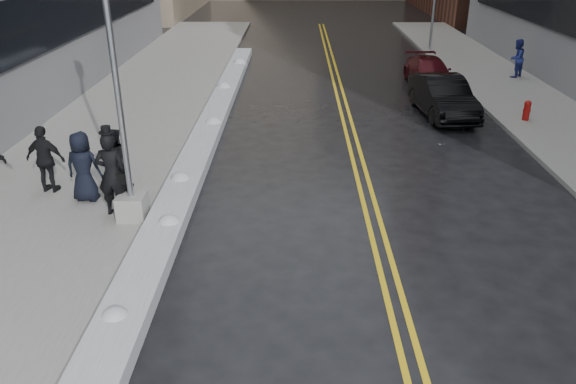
{
  "coord_description": "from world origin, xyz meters",
  "views": [
    {
      "loc": [
        0.58,
        -9.92,
        6.35
      ],
      "look_at": [
        0.42,
        1.05,
        1.3
      ],
      "focal_mm": 35.0,
      "sensor_mm": 36.0,
      "label": 1
    }
  ],
  "objects_px": {
    "pedestrian_b": "(115,159)",
    "pedestrian_east": "(516,58)",
    "lamppost": "(121,123)",
    "car_black": "(443,97)",
    "fire_hydrant": "(527,109)",
    "pedestrian_fedora": "(112,174)",
    "pedestrian_c": "(83,167)",
    "car_maroon": "(429,72)",
    "pedestrian_d": "(46,159)"
  },
  "relations": [
    {
      "from": "pedestrian_c",
      "to": "pedestrian_d",
      "type": "xyz_separation_m",
      "value": [
        -1.16,
        0.53,
        -0.01
      ]
    },
    {
      "from": "pedestrian_d",
      "to": "pedestrian_east",
      "type": "relative_size",
      "value": 1.01
    },
    {
      "from": "pedestrian_east",
      "to": "car_maroon",
      "type": "bearing_deg",
      "value": -25.97
    },
    {
      "from": "lamppost",
      "to": "fire_hydrant",
      "type": "xyz_separation_m",
      "value": [
        12.3,
        8.0,
        -1.98
      ]
    },
    {
      "from": "pedestrian_c",
      "to": "pedestrian_fedora",
      "type": "bearing_deg",
      "value": 148.22
    },
    {
      "from": "pedestrian_east",
      "to": "car_black",
      "type": "distance_m",
      "value": 7.53
    },
    {
      "from": "pedestrian_b",
      "to": "pedestrian_east",
      "type": "distance_m",
      "value": 19.97
    },
    {
      "from": "fire_hydrant",
      "to": "car_maroon",
      "type": "bearing_deg",
      "value": 112.42
    },
    {
      "from": "lamppost",
      "to": "pedestrian_fedora",
      "type": "height_order",
      "value": "lamppost"
    },
    {
      "from": "car_black",
      "to": "pedestrian_d",
      "type": "bearing_deg",
      "value": -153.16
    },
    {
      "from": "car_black",
      "to": "car_maroon",
      "type": "relative_size",
      "value": 1.06
    },
    {
      "from": "pedestrian_fedora",
      "to": "pedestrian_d",
      "type": "xyz_separation_m",
      "value": [
        -2.13,
        1.28,
        -0.13
      ]
    },
    {
      "from": "lamppost",
      "to": "car_maroon",
      "type": "bearing_deg",
      "value": 53.96
    },
    {
      "from": "pedestrian_east",
      "to": "car_maroon",
      "type": "xyz_separation_m",
      "value": [
        -4.29,
        -1.14,
        -0.42
      ]
    },
    {
      "from": "pedestrian_fedora",
      "to": "pedestrian_b",
      "type": "bearing_deg",
      "value": -72.87
    },
    {
      "from": "pedestrian_c",
      "to": "car_black",
      "type": "xyz_separation_m",
      "value": [
        10.89,
        8.02,
        -0.32
      ]
    },
    {
      "from": "car_maroon",
      "to": "pedestrian_east",
      "type": "bearing_deg",
      "value": 12.93
    },
    {
      "from": "pedestrian_east",
      "to": "car_maroon",
      "type": "distance_m",
      "value": 4.46
    },
    {
      "from": "fire_hydrant",
      "to": "car_maroon",
      "type": "distance_m",
      "value": 6.15
    },
    {
      "from": "lamppost",
      "to": "pedestrian_east",
      "type": "relative_size",
      "value": 4.31
    },
    {
      "from": "pedestrian_d",
      "to": "car_black",
      "type": "relative_size",
      "value": 0.4
    },
    {
      "from": "fire_hydrant",
      "to": "pedestrian_c",
      "type": "xyz_separation_m",
      "value": [
        -13.73,
        -7.01,
        0.51
      ]
    },
    {
      "from": "lamppost",
      "to": "car_maroon",
      "type": "height_order",
      "value": "lamppost"
    },
    {
      "from": "pedestrian_fedora",
      "to": "fire_hydrant",
      "type": "bearing_deg",
      "value": -146.44
    },
    {
      "from": "lamppost",
      "to": "fire_hydrant",
      "type": "height_order",
      "value": "lamppost"
    },
    {
      "from": "fire_hydrant",
      "to": "pedestrian_east",
      "type": "relative_size",
      "value": 0.41
    },
    {
      "from": "pedestrian_c",
      "to": "pedestrian_d",
      "type": "relative_size",
      "value": 1.01
    },
    {
      "from": "fire_hydrant",
      "to": "car_black",
      "type": "bearing_deg",
      "value": 160.37
    },
    {
      "from": "lamppost",
      "to": "fire_hydrant",
      "type": "relative_size",
      "value": 10.45
    },
    {
      "from": "pedestrian_d",
      "to": "car_black",
      "type": "distance_m",
      "value": 14.19
    },
    {
      "from": "fire_hydrant",
      "to": "pedestrian_b",
      "type": "relative_size",
      "value": 0.44
    },
    {
      "from": "pedestrian_fedora",
      "to": "car_maroon",
      "type": "distance_m",
      "value": 17.01
    },
    {
      "from": "car_black",
      "to": "car_maroon",
      "type": "height_order",
      "value": "car_black"
    },
    {
      "from": "pedestrian_east",
      "to": "lamppost",
      "type": "bearing_deg",
      "value": 5.33
    },
    {
      "from": "car_maroon",
      "to": "car_black",
      "type": "bearing_deg",
      "value": -97.99
    },
    {
      "from": "pedestrian_d",
      "to": "pedestrian_fedora",
      "type": "bearing_deg",
      "value": 157.44
    },
    {
      "from": "pedestrian_b",
      "to": "pedestrian_east",
      "type": "height_order",
      "value": "pedestrian_east"
    },
    {
      "from": "lamppost",
      "to": "pedestrian_c",
      "type": "height_order",
      "value": "lamppost"
    },
    {
      "from": "fire_hydrant",
      "to": "pedestrian_d",
      "type": "relative_size",
      "value": 0.41
    },
    {
      "from": "fire_hydrant",
      "to": "pedestrian_b",
      "type": "distance_m",
      "value": 14.57
    },
    {
      "from": "fire_hydrant",
      "to": "pedestrian_d",
      "type": "height_order",
      "value": "pedestrian_d"
    },
    {
      "from": "pedestrian_d",
      "to": "car_black",
      "type": "xyz_separation_m",
      "value": [
        12.05,
        7.49,
        -0.31
      ]
    },
    {
      "from": "pedestrian_c",
      "to": "lamppost",
      "type": "bearing_deg",
      "value": 151.25
    },
    {
      "from": "fire_hydrant",
      "to": "pedestrian_c",
      "type": "height_order",
      "value": "pedestrian_c"
    },
    {
      "from": "lamppost",
      "to": "car_black",
      "type": "bearing_deg",
      "value": 43.62
    },
    {
      "from": "pedestrian_b",
      "to": "fire_hydrant",
      "type": "bearing_deg",
      "value": -164.68
    },
    {
      "from": "pedestrian_east",
      "to": "car_black",
      "type": "bearing_deg",
      "value": 9.66
    },
    {
      "from": "car_maroon",
      "to": "pedestrian_b",
      "type": "bearing_deg",
      "value": -134.13
    },
    {
      "from": "pedestrian_fedora",
      "to": "pedestrian_b",
      "type": "height_order",
      "value": "pedestrian_fedora"
    },
    {
      "from": "pedestrian_b",
      "to": "pedestrian_d",
      "type": "bearing_deg",
      "value": -2.11
    }
  ]
}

